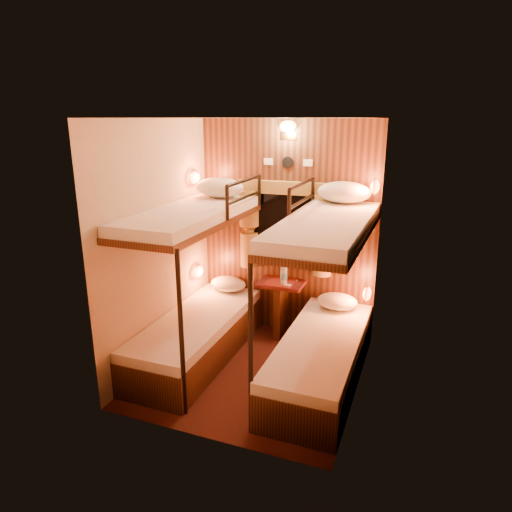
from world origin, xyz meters
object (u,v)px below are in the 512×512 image
at_px(bunk_left, 197,307).
at_px(bottle_right, 284,275).
at_px(table, 281,301).
at_px(bunk_right, 322,327).
at_px(bottle_left, 283,273).

height_order(bunk_left, bottle_right, bunk_left).
distance_m(bunk_left, table, 1.02).
bearing_deg(table, bunk_right, -50.33).
xyz_separation_m(bunk_right, bottle_right, (-0.60, 0.72, 0.20)).
distance_m(bunk_right, bottle_left, 1.04).
height_order(bunk_right, table, bunk_right).
bearing_deg(bunk_left, table, 50.33).
bearing_deg(bottle_left, bunk_right, -51.84).
bearing_deg(bottle_right, bunk_left, -134.32).
bearing_deg(bottle_left, table, -124.62).
bearing_deg(table, bunk_left, -129.67).
distance_m(bunk_left, bottle_right, 1.02).
bearing_deg(bunk_left, bottle_left, 50.46).
distance_m(bunk_left, bunk_right, 1.30).
xyz_separation_m(bunk_right, bottle_left, (-0.63, 0.80, 0.19)).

